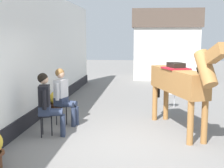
{
  "coord_description": "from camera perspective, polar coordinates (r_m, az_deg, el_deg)",
  "views": [
    {
      "loc": [
        0.37,
        -5.96,
        2.14
      ],
      "look_at": [
        -0.4,
        1.2,
        1.05
      ],
      "focal_mm": 49.82,
      "sensor_mm": 36.0,
      "label": 1
    }
  ],
  "objects": [
    {
      "name": "seated_visitor_near",
      "position": [
        6.83,
        -11.76,
        -3.11
      ],
      "size": [
        0.61,
        0.48,
        1.39
      ],
      "color": "black",
      "rests_on": "ground_plane"
    },
    {
      "name": "pub_facade_wall",
      "position": [
        8.03,
        -15.22,
        4.0
      ],
      "size": [
        0.34,
        14.0,
        3.4
      ],
      "color": "white",
      "rests_on": "ground_plane"
    },
    {
      "name": "flower_planter_farthest",
      "position": [
        8.94,
        -10.1,
        -3.18
      ],
      "size": [
        0.43,
        0.43,
        0.64
      ],
      "color": "brown",
      "rests_on": "ground_plane"
    },
    {
      "name": "saddled_horse_center",
      "position": [
        7.09,
        12.36,
        0.44
      ],
      "size": [
        1.27,
        2.87,
        2.06
      ],
      "color": "#9E6B38",
      "rests_on": "ground_plane"
    },
    {
      "name": "ground_plane",
      "position": [
        9.22,
        3.68,
        -4.83
      ],
      "size": [
        40.0,
        40.0,
        0.0
      ],
      "primitive_type": "plane",
      "color": "slate"
    },
    {
      "name": "seated_visitor_far",
      "position": [
        7.68,
        -8.94,
        -1.73
      ],
      "size": [
        0.61,
        0.48,
        1.39
      ],
      "color": "black",
      "rests_on": "ground_plane"
    },
    {
      "name": "distant_cottage",
      "position": [
        16.49,
        9.79,
        7.31
      ],
      "size": [
        3.4,
        2.6,
        3.5
      ],
      "color": "silver",
      "rests_on": "ground_plane"
    },
    {
      "name": "spare_stool_white",
      "position": [
        9.68,
        10.61,
        -1.89
      ],
      "size": [
        0.32,
        0.32,
        0.46
      ],
      "color": "white",
      "rests_on": "ground_plane"
    }
  ]
}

